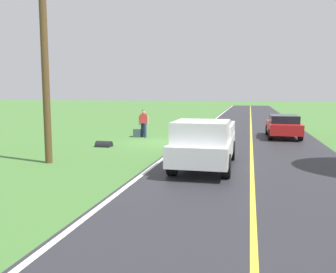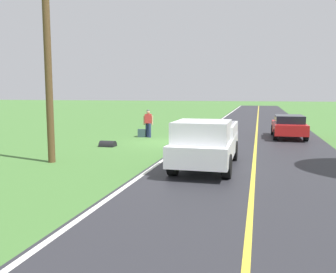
% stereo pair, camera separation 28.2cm
% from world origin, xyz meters
% --- Properties ---
extents(ground_plane, '(200.00, 200.00, 0.00)m').
position_xyz_m(ground_plane, '(0.00, 0.00, 0.00)').
color(ground_plane, '#427033').
extents(road_surface, '(7.70, 120.00, 0.00)m').
position_xyz_m(road_surface, '(-4.83, 0.00, 0.00)').
color(road_surface, '#28282D').
rests_on(road_surface, ground).
extents(lane_edge_line, '(0.16, 117.60, 0.00)m').
position_xyz_m(lane_edge_line, '(-1.16, 0.00, 0.01)').
color(lane_edge_line, silver).
rests_on(lane_edge_line, ground).
extents(lane_centre_line, '(0.14, 117.60, 0.00)m').
position_xyz_m(lane_centre_line, '(-4.83, 0.00, 0.01)').
color(lane_centre_line, gold).
rests_on(lane_centre_line, ground).
extents(hitchhiker_walking, '(0.62, 0.51, 1.75)m').
position_xyz_m(hitchhiker_walking, '(1.76, -2.15, 0.98)').
color(hitchhiker_walking, navy).
rests_on(hitchhiker_walking, ground).
extents(suitcase_carried, '(0.48, 0.24, 0.51)m').
position_xyz_m(suitcase_carried, '(2.17, -2.03, 0.25)').
color(suitcase_carried, '#384C56').
rests_on(suitcase_carried, ground).
extents(pickup_truck_passing, '(2.10, 5.40, 1.82)m').
position_xyz_m(pickup_truck_passing, '(-3.08, 6.27, 0.97)').
color(pickup_truck_passing, silver).
rests_on(pickup_truck_passing, ground).
extents(sedan_near_oncoming, '(1.98, 4.42, 1.41)m').
position_xyz_m(sedan_near_oncoming, '(-6.75, -3.88, 0.75)').
color(sedan_near_oncoming, red).
rests_on(sedan_near_oncoming, ground).
extents(utility_pole_roadside, '(0.28, 0.28, 8.37)m').
position_xyz_m(utility_pole_roadside, '(3.08, 6.67, 4.18)').
color(utility_pole_roadside, brown).
rests_on(utility_pole_roadside, ground).
extents(drainage_culvert, '(0.80, 0.60, 0.60)m').
position_xyz_m(drainage_culvert, '(2.64, 2.15, 0.00)').
color(drainage_culvert, black).
rests_on(drainage_culvert, ground).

